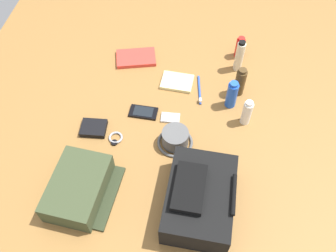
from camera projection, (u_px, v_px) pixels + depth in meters
name	position (u px, v px, depth m)	size (l,w,h in m)	color
ground_plane	(168.00, 133.00, 1.63)	(2.64, 2.02, 0.02)	olive
backpack	(199.00, 198.00, 1.36)	(0.35, 0.25, 0.16)	black
toiletry_pouch	(79.00, 188.00, 1.41)	(0.30, 0.26, 0.10)	#384228
bucket_hat	(175.00, 139.00, 1.55)	(0.15, 0.15, 0.08)	#555555
sunscreen_spray	(240.00, 47.00, 1.84)	(0.04, 0.04, 0.12)	red
lotion_bottle	(239.00, 56.00, 1.77)	(0.04, 0.04, 0.17)	beige
cologne_bottle	(240.00, 82.00, 1.69)	(0.05, 0.05, 0.15)	#473319
deodorant_spray	(232.00, 95.00, 1.65)	(0.05, 0.05, 0.15)	blue
toothpaste_tube	(247.00, 113.00, 1.59)	(0.04, 0.04, 0.14)	white
paperback_novel	(136.00, 58.00, 1.87)	(0.17, 0.22, 0.02)	red
cell_phone	(143.00, 112.00, 1.67)	(0.07, 0.13, 0.01)	black
media_player	(170.00, 118.00, 1.65)	(0.06, 0.09, 0.01)	#B7B7BC
wristwatch	(115.00, 138.00, 1.59)	(0.07, 0.06, 0.01)	#99999E
toothbrush	(200.00, 91.00, 1.74)	(0.17, 0.04, 0.02)	blue
wallet	(94.00, 128.00, 1.61)	(0.09, 0.11, 0.02)	black
notepad	(178.00, 82.00, 1.77)	(0.11, 0.15, 0.02)	beige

